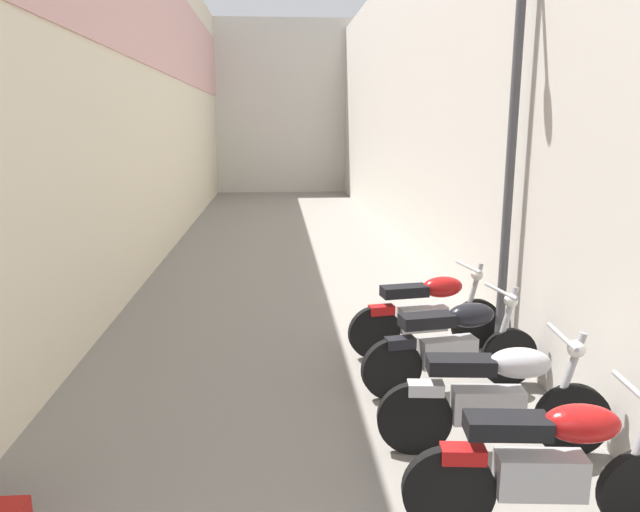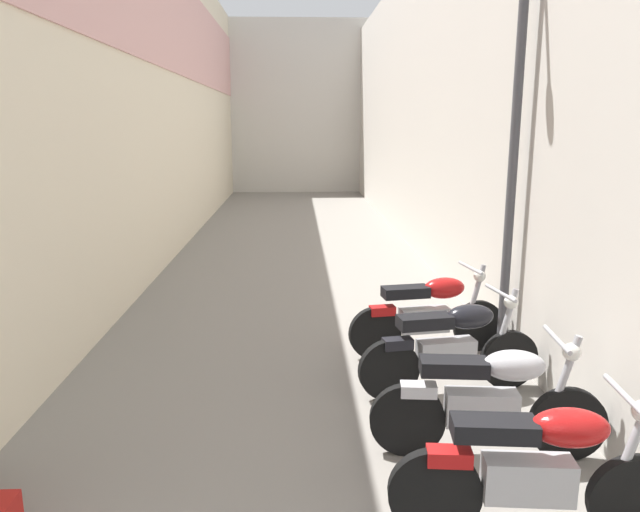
% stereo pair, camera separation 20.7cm
% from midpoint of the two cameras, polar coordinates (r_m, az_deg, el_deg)
% --- Properties ---
extents(ground_plane, '(39.07, 39.07, 0.00)m').
position_cam_midpoint_polar(ground_plane, '(10.17, -3.40, -2.46)').
color(ground_plane, gray).
extents(building_left, '(0.45, 23.07, 6.41)m').
position_cam_midpoint_polar(building_left, '(12.07, -16.76, 14.92)').
color(building_left, beige).
rests_on(building_left, ground).
extents(building_right, '(0.45, 23.07, 6.00)m').
position_cam_midpoint_polar(building_right, '(12.14, 9.19, 14.13)').
color(building_right, beige).
rests_on(building_right, ground).
extents(building_far_end, '(7.87, 2.00, 6.38)m').
position_cam_midpoint_polar(building_far_end, '(24.37, -4.00, 13.77)').
color(building_far_end, beige).
rests_on(building_far_end, ground).
extents(motorcycle_third, '(1.85, 0.58, 1.04)m').
position_cam_midpoint_polar(motorcycle_third, '(4.26, 19.55, -17.97)').
color(motorcycle_third, black).
rests_on(motorcycle_third, ground).
extents(motorcycle_fourth, '(1.85, 0.58, 1.04)m').
position_cam_midpoint_polar(motorcycle_fourth, '(5.06, 15.10, -12.62)').
color(motorcycle_fourth, black).
rests_on(motorcycle_fourth, ground).
extents(motorcycle_fifth, '(1.84, 0.58, 1.04)m').
position_cam_midpoint_polar(motorcycle_fifth, '(6.08, 11.52, -8.10)').
color(motorcycle_fifth, black).
rests_on(motorcycle_fifth, ground).
extents(motorcycle_sixth, '(1.84, 0.58, 1.04)m').
position_cam_midpoint_polar(motorcycle_sixth, '(7.03, 9.27, -5.18)').
color(motorcycle_sixth, black).
rests_on(motorcycle_sixth, ground).
extents(street_lamp, '(0.79, 0.18, 4.41)m').
position_cam_midpoint_polar(street_lamp, '(6.75, 16.12, 11.86)').
color(street_lamp, '#47474C').
rests_on(street_lamp, ground).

